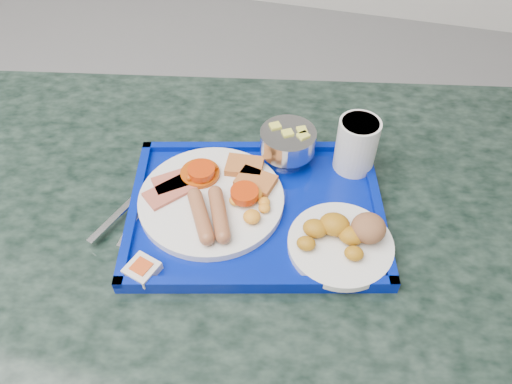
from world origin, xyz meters
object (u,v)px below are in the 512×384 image
bread_plate (344,238)px  juice_cup (357,143)px  main_plate (215,197)px  table (244,290)px  fruit_bowl (288,142)px  tray (256,211)px

bread_plate → juice_cup: juice_cup is taller
main_plate → bread_plate: bread_plate is taller
main_plate → juice_cup: bearing=34.4°
table → main_plate: main_plate is taller
juice_cup → fruit_bowl: bearing=-172.4°
table → fruit_bowl: bearing=75.7°
fruit_bowl → juice_cup: size_ratio=0.99×
bread_plate → fruit_bowl: 0.20m
main_plate → juice_cup: size_ratio=2.44×
table → tray: size_ratio=2.88×
table → main_plate: (-0.05, 0.03, 0.22)m
tray → main_plate: bearing=-177.9°
fruit_bowl → juice_cup: (0.11, 0.02, 0.01)m
table → juice_cup: juice_cup is taller
table → bread_plate: size_ratio=8.45×
tray → fruit_bowl: 0.14m
bread_plate → main_plate: bearing=171.2°
tray → fruit_bowl: (0.02, 0.12, 0.05)m
main_plate → bread_plate: 0.22m
juice_cup → tray: bearing=-134.9°
bread_plate → juice_cup: 0.18m
main_plate → fruit_bowl: size_ratio=2.47×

